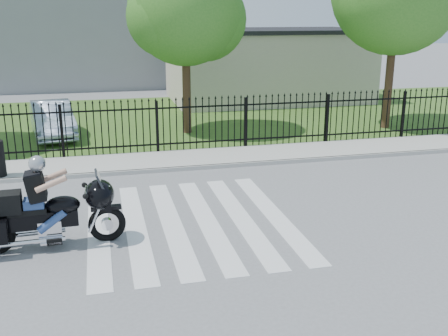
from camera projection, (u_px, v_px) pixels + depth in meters
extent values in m
plane|color=slate|center=(189.00, 222.00, 11.81)|extent=(120.00, 120.00, 0.00)
cube|color=#ADAAA3|center=(162.00, 161.00, 16.45)|extent=(40.00, 2.00, 0.12)
cube|color=#ADAAA3|center=(166.00, 170.00, 15.52)|extent=(40.00, 0.12, 0.12)
cube|color=#31581E|center=(142.00, 120.00, 22.98)|extent=(40.00, 12.00, 0.02)
cube|color=black|center=(158.00, 144.00, 17.30)|extent=(26.00, 0.04, 0.05)
cube|color=black|center=(157.00, 108.00, 16.95)|extent=(26.00, 0.04, 0.05)
cylinder|color=#382316|center=(186.00, 79.00, 19.93)|extent=(0.32, 0.32, 4.16)
sphere|color=#327220|center=(185.00, 8.00, 19.19)|extent=(4.20, 4.20, 4.20)
cylinder|color=#382316|center=(390.00, 68.00, 20.70)|extent=(0.32, 0.32, 4.80)
cube|color=#B6AA98|center=(267.00, 67.00, 27.78)|extent=(10.00, 6.00, 3.50)
cube|color=black|center=(268.00, 31.00, 27.25)|extent=(10.20, 6.20, 0.20)
torus|color=black|center=(107.00, 224.00, 10.77)|extent=(0.77, 0.18, 0.77)
cube|color=black|center=(41.00, 219.00, 10.36)|extent=(1.46, 0.33, 0.33)
ellipsoid|color=black|center=(63.00, 205.00, 10.41)|extent=(0.71, 0.47, 0.37)
cube|color=black|center=(27.00, 211.00, 10.24)|extent=(0.74, 0.39, 0.11)
cube|color=silver|center=(50.00, 227.00, 10.46)|extent=(0.46, 0.35, 0.33)
ellipsoid|color=black|center=(99.00, 194.00, 10.55)|extent=(0.63, 0.83, 0.60)
cube|color=black|center=(7.00, 203.00, 10.09)|extent=(0.55, 0.44, 0.40)
cube|color=navy|center=(34.00, 204.00, 10.24)|extent=(0.39, 0.35, 0.20)
sphere|color=#A3A6AA|center=(37.00, 164.00, 10.04)|extent=(0.32, 0.32, 0.32)
imported|color=#A6B6D0|center=(52.00, 119.00, 19.64)|extent=(2.02, 4.18, 1.32)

